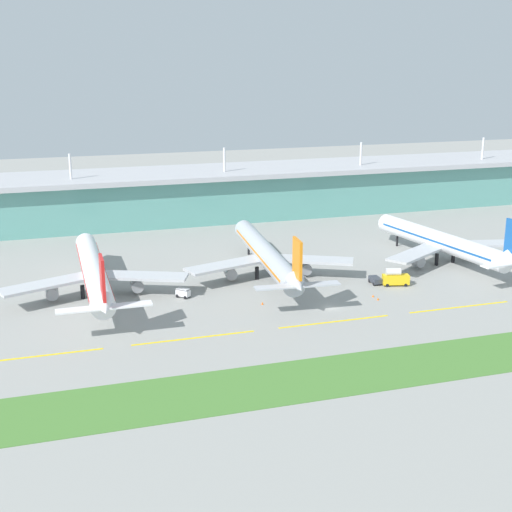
{
  "coord_description": "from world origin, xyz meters",
  "views": [
    {
      "loc": [
        -67.85,
        -154.97,
        61.13
      ],
      "look_at": [
        -11.1,
        27.28,
        7.0
      ],
      "focal_mm": 50.08,
      "sensor_mm": 36.0,
      "label": 1
    }
  ],
  "objects_px": {
    "airliner_far": "(443,242)",
    "safety_cone_nose_front": "(262,303)",
    "fuel_truck": "(395,278)",
    "pushback_tug": "(375,280)",
    "airliner_middle": "(267,255)",
    "safety_cone_left_wingtip": "(373,296)",
    "airliner_near": "(94,272)",
    "safety_cone_right_wingtip": "(378,299)",
    "baggage_cart": "(183,293)"
  },
  "relations": [
    {
      "from": "baggage_cart",
      "to": "safety_cone_right_wingtip",
      "type": "relative_size",
      "value": 5.51
    },
    {
      "from": "airliner_far",
      "to": "fuel_truck",
      "type": "xyz_separation_m",
      "value": [
        -24.12,
        -15.77,
        -4.19
      ]
    },
    {
      "from": "airliner_middle",
      "to": "baggage_cart",
      "type": "relative_size",
      "value": 18.5
    },
    {
      "from": "baggage_cart",
      "to": "fuel_truck",
      "type": "distance_m",
      "value": 57.97
    },
    {
      "from": "fuel_truck",
      "to": "safety_cone_right_wingtip",
      "type": "relative_size",
      "value": 10.89
    },
    {
      "from": "airliner_near",
      "to": "safety_cone_right_wingtip",
      "type": "relative_size",
      "value": 100.54
    },
    {
      "from": "baggage_cart",
      "to": "safety_cone_nose_front",
      "type": "bearing_deg",
      "value": -32.08
    },
    {
      "from": "airliner_middle",
      "to": "safety_cone_right_wingtip",
      "type": "height_order",
      "value": "airliner_middle"
    },
    {
      "from": "baggage_cart",
      "to": "safety_cone_nose_front",
      "type": "height_order",
      "value": "baggage_cart"
    },
    {
      "from": "airliner_far",
      "to": "fuel_truck",
      "type": "distance_m",
      "value": 29.12
    },
    {
      "from": "airliner_middle",
      "to": "safety_cone_left_wingtip",
      "type": "xyz_separation_m",
      "value": [
        21.12,
        -24.84,
        -6.11
      ]
    },
    {
      "from": "airliner_middle",
      "to": "baggage_cart",
      "type": "distance_m",
      "value": 28.79
    },
    {
      "from": "airliner_near",
      "to": "safety_cone_nose_front",
      "type": "bearing_deg",
      "value": -26.25
    },
    {
      "from": "airliner_near",
      "to": "airliner_middle",
      "type": "relative_size",
      "value": 0.99
    },
    {
      "from": "airliner_middle",
      "to": "airliner_far",
      "type": "distance_m",
      "value": 55.31
    },
    {
      "from": "airliner_far",
      "to": "pushback_tug",
      "type": "distance_m",
      "value": 31.71
    },
    {
      "from": "airliner_middle",
      "to": "airliner_far",
      "type": "bearing_deg",
      "value": -2.12
    },
    {
      "from": "safety_cone_left_wingtip",
      "to": "safety_cone_right_wingtip",
      "type": "xyz_separation_m",
      "value": [
        0.15,
        -2.54,
        0.0
      ]
    },
    {
      "from": "safety_cone_left_wingtip",
      "to": "safety_cone_nose_front",
      "type": "distance_m",
      "value": 29.55
    },
    {
      "from": "pushback_tug",
      "to": "safety_cone_right_wingtip",
      "type": "xyz_separation_m",
      "value": [
        -5.47,
        -12.55,
        -0.75
      ]
    },
    {
      "from": "safety_cone_right_wingtip",
      "to": "safety_cone_left_wingtip",
      "type": "bearing_deg",
      "value": 93.39
    },
    {
      "from": "airliner_near",
      "to": "airliner_far",
      "type": "bearing_deg",
      "value": 0.02
    },
    {
      "from": "fuel_truck",
      "to": "airliner_middle",
      "type": "bearing_deg",
      "value": 150.23
    },
    {
      "from": "airliner_far",
      "to": "fuel_truck",
      "type": "height_order",
      "value": "airliner_far"
    },
    {
      "from": "airliner_far",
      "to": "safety_cone_nose_front",
      "type": "relative_size",
      "value": 92.14
    },
    {
      "from": "airliner_middle",
      "to": "safety_cone_right_wingtip",
      "type": "distance_m",
      "value": 35.2
    },
    {
      "from": "pushback_tug",
      "to": "airliner_near",
      "type": "bearing_deg",
      "value": 170.34
    },
    {
      "from": "safety_cone_right_wingtip",
      "to": "pushback_tug",
      "type": "bearing_deg",
      "value": 66.46
    },
    {
      "from": "pushback_tug",
      "to": "safety_cone_left_wingtip",
      "type": "xyz_separation_m",
      "value": [
        -5.62,
        -10.01,
        -0.75
      ]
    },
    {
      "from": "airliner_far",
      "to": "baggage_cart",
      "type": "distance_m",
      "value": 82.2
    },
    {
      "from": "airliner_middle",
      "to": "fuel_truck",
      "type": "xyz_separation_m",
      "value": [
        31.15,
        -17.82,
        -4.19
      ]
    },
    {
      "from": "airliner_near",
      "to": "airliner_far",
      "type": "distance_m",
      "value": 103.4
    },
    {
      "from": "airliner_far",
      "to": "safety_cone_left_wingtip",
      "type": "height_order",
      "value": "airliner_far"
    },
    {
      "from": "safety_cone_nose_front",
      "to": "baggage_cart",
      "type": "bearing_deg",
      "value": 147.92
    },
    {
      "from": "fuel_truck",
      "to": "safety_cone_right_wingtip",
      "type": "distance_m",
      "value": 13.87
    },
    {
      "from": "airliner_far",
      "to": "airliner_middle",
      "type": "bearing_deg",
      "value": 177.88
    },
    {
      "from": "pushback_tug",
      "to": "fuel_truck",
      "type": "height_order",
      "value": "fuel_truck"
    },
    {
      "from": "pushback_tug",
      "to": "baggage_cart",
      "type": "bearing_deg",
      "value": 175.26
    },
    {
      "from": "airliner_near",
      "to": "safety_cone_left_wingtip",
      "type": "relative_size",
      "value": 100.54
    },
    {
      "from": "airliner_middle",
      "to": "safety_cone_right_wingtip",
      "type": "bearing_deg",
      "value": -52.14
    },
    {
      "from": "airliner_near",
      "to": "airliner_middle",
      "type": "bearing_deg",
      "value": 2.48
    },
    {
      "from": "airliner_near",
      "to": "safety_cone_right_wingtip",
      "type": "distance_m",
      "value": 74.12
    },
    {
      "from": "fuel_truck",
      "to": "safety_cone_right_wingtip",
      "type": "xyz_separation_m",
      "value": [
        -9.88,
        -9.55,
        -1.91
      ]
    },
    {
      "from": "airliner_far",
      "to": "safety_cone_nose_front",
      "type": "height_order",
      "value": "airliner_far"
    },
    {
      "from": "airliner_middle",
      "to": "fuel_truck",
      "type": "relative_size",
      "value": 9.37
    },
    {
      "from": "pushback_tug",
      "to": "fuel_truck",
      "type": "xyz_separation_m",
      "value": [
        4.41,
        -3.0,
        1.16
      ]
    },
    {
      "from": "airliner_middle",
      "to": "safety_cone_right_wingtip",
      "type": "xyz_separation_m",
      "value": [
        21.27,
        -27.37,
        -6.11
      ]
    },
    {
      "from": "airliner_far",
      "to": "safety_cone_left_wingtip",
      "type": "distance_m",
      "value": 41.5
    },
    {
      "from": "airliner_near",
      "to": "pushback_tug",
      "type": "height_order",
      "value": "airliner_near"
    },
    {
      "from": "fuel_truck",
      "to": "safety_cone_left_wingtip",
      "type": "bearing_deg",
      "value": -145.02
    }
  ]
}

